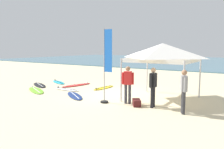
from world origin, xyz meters
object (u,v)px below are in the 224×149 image
surfboard_navy (75,95)px  person_red (128,82)px  surfboard_white (67,89)px  person_black (153,85)px  gear_bag_near_tent (137,103)px  surfboard_cyan (58,82)px  surfboard_yellow (104,88)px  surfboard_lime (36,90)px  canopy_tent (163,51)px  person_grey (184,88)px  surfboard_red (77,85)px  banner_flag (106,69)px  surfboard_black (39,85)px

surfboard_navy → person_red: bearing=3.5°
surfboard_white → person_black: size_ratio=1.08×
person_black → person_red: size_ratio=1.00×
surfboard_white → surfboard_navy: size_ratio=0.86×
person_red → gear_bag_near_tent: size_ratio=2.85×
surfboard_cyan → surfboard_yellow: bearing=-0.3°
surfboard_lime → surfboard_white: same height
surfboard_cyan → canopy_tent: bearing=-6.4°
surfboard_lime → person_grey: 8.63m
surfboard_lime → surfboard_navy: same height
surfboard_white → person_red: 4.86m
canopy_tent → person_red: size_ratio=1.77×
surfboard_white → canopy_tent: bearing=7.7°
surfboard_navy → surfboard_red: bearing=130.4°
canopy_tent → banner_flag: banner_flag is taller
canopy_tent → surfboard_yellow: bearing=167.7°
canopy_tent → gear_bag_near_tent: size_ratio=5.05×
canopy_tent → surfboard_navy: bearing=-156.2°
surfboard_cyan → person_grey: bearing=-15.6°
person_black → canopy_tent: bearing=97.8°
surfboard_cyan → gear_bag_near_tent: gear_bag_near_tent is taller
surfboard_cyan → person_red: bearing=-19.4°
surfboard_white → person_black: bearing=-8.1°
surfboard_white → surfboard_navy: (1.59, -1.04, -0.00)m
surfboard_red → surfboard_yellow: 2.11m
surfboard_navy → banner_flag: banner_flag is taller
canopy_tent → surfboard_red: size_ratio=1.29×
gear_bag_near_tent → surfboard_lime: bearing=-178.0°
banner_flag → person_grey: bearing=4.6°
surfboard_red → surfboard_yellow: size_ratio=1.24×
surfboard_lime → person_red: 6.10m
surfboard_white → surfboard_red: (-0.55, 1.49, -0.00)m
person_grey → canopy_tent: bearing=130.8°
surfboard_white → person_black: person_black is taller
surfboard_black → person_grey: (9.92, -1.16, 0.95)m
person_red → surfboard_cyan: bearing=160.6°
surfboard_red → surfboard_white: bearing=-69.6°
canopy_tent → surfboard_black: bearing=-175.6°
person_red → banner_flag: banner_flag is taller
surfboard_lime → person_black: person_black is taller
person_black → person_grey: same height
surfboard_black → person_red: size_ratio=1.37×
person_red → gear_bag_near_tent: bearing=-14.2°
person_red → surfboard_white: bearing=169.7°
surfboard_yellow → person_grey: 6.39m
surfboard_red → person_grey: bearing=-17.9°
banner_flag → gear_bag_near_tent: size_ratio=5.67×
surfboard_navy → person_grey: 5.74m
surfboard_lime → gear_bag_near_tent: size_ratio=4.12×
surfboard_lime → surfboard_yellow: bearing=45.0°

